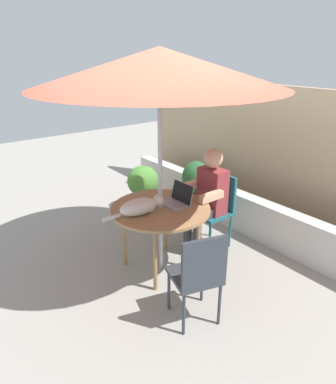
# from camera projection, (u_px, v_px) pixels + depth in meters

# --- Properties ---
(ground_plane) EXTENTS (14.00, 14.00, 0.00)m
(ground_plane) POSITION_uv_depth(u_px,v_px,m) (161.00, 267.00, 3.95)
(ground_plane) COLOR gray
(fence_back) EXTENTS (5.10, 0.08, 1.86)m
(fence_back) POSITION_uv_depth(u_px,v_px,m) (277.00, 157.00, 4.73)
(fence_back) COLOR tan
(fence_back) RESTS_ON ground
(planter_wall_low) EXTENTS (4.59, 0.20, 0.52)m
(planter_wall_low) POSITION_uv_depth(u_px,v_px,m) (244.00, 213.00, 4.65)
(planter_wall_low) COLOR beige
(planter_wall_low) RESTS_ON ground
(patio_table) EXTENTS (1.05, 1.05, 0.74)m
(patio_table) POSITION_uv_depth(u_px,v_px,m) (161.00, 212.00, 3.69)
(patio_table) COLOR #9E754C
(patio_table) RESTS_ON ground
(patio_umbrella) EXTENTS (2.37, 2.37, 2.30)m
(patio_umbrella) POSITION_uv_depth(u_px,v_px,m) (159.00, 68.00, 3.15)
(patio_umbrella) COLOR #B7B7BC
(patio_umbrella) RESTS_ON ground
(chair_occupied) EXTENTS (0.40, 0.40, 0.91)m
(chair_occupied) POSITION_uv_depth(u_px,v_px,m) (216.00, 204.00, 4.23)
(chair_occupied) COLOR #1E606B
(chair_occupied) RESTS_ON ground
(chair_empty) EXTENTS (0.50, 0.50, 0.91)m
(chair_empty) POSITION_uv_depth(u_px,v_px,m) (199.00, 272.00, 2.94)
(chair_empty) COLOR #33383F
(chair_empty) RESTS_ON ground
(person_seated) EXTENTS (0.48, 0.48, 1.25)m
(person_seated) POSITION_uv_depth(u_px,v_px,m) (208.00, 195.00, 4.08)
(person_seated) COLOR maroon
(person_seated) RESTS_ON ground
(laptop) EXTENTS (0.30, 0.25, 0.21)m
(laptop) POSITION_uv_depth(u_px,v_px,m) (178.00, 198.00, 3.75)
(laptop) COLOR gray
(laptop) RESTS_ON patio_table
(cat) EXTENTS (0.24, 0.65, 0.17)m
(cat) POSITION_uv_depth(u_px,v_px,m) (141.00, 206.00, 3.50)
(cat) COLOR silver
(cat) RESTS_ON patio_table
(potted_plant_near_fence) EXTENTS (0.42, 0.42, 0.76)m
(potted_plant_near_fence) POSITION_uv_depth(u_px,v_px,m) (196.00, 183.00, 5.24)
(potted_plant_near_fence) COLOR #9E5138
(potted_plant_near_fence) RESTS_ON ground
(potted_plant_by_chair) EXTENTS (0.47, 0.47, 0.68)m
(potted_plant_by_chair) POSITION_uv_depth(u_px,v_px,m) (143.00, 185.00, 5.25)
(potted_plant_by_chair) COLOR #9E5138
(potted_plant_by_chair) RESTS_ON ground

